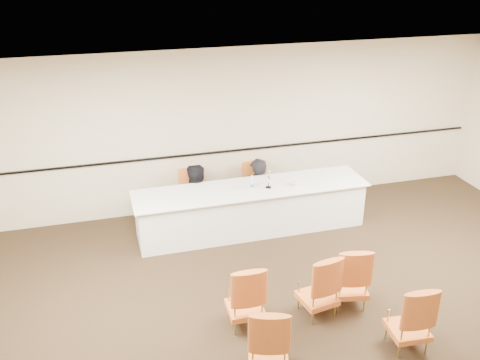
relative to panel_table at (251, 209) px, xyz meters
name	(u,v)px	position (x,y,z in m)	size (l,w,h in m)	color
floor	(313,337)	(-0.03, -2.90, -0.41)	(10.00, 10.00, 0.00)	black
ceiling	(330,114)	(-0.03, -2.90, 2.59)	(10.00, 10.00, 0.00)	white
wall_back	(233,129)	(-0.03, 1.10, 1.09)	(10.00, 0.04, 3.00)	beige
wall_rail	(234,151)	(-0.03, 1.06, 0.69)	(9.80, 0.04, 0.03)	black
panel_table	(251,209)	(0.00, 0.00, 0.00)	(4.05, 0.93, 0.81)	silver
panelist_main	(257,199)	(0.29, 0.59, -0.12)	(0.59, 0.38, 1.60)	black
panelist_main_chair	(257,189)	(0.29, 0.59, 0.07)	(0.50, 0.50, 0.95)	#DA4D27
panelist_second	(195,207)	(-0.89, 0.58, -0.14)	(0.80, 0.62, 1.65)	black
panelist_second_chair	(194,197)	(-0.89, 0.58, 0.07)	(0.50, 0.50, 0.95)	#DA4D27
papers	(279,184)	(0.51, 0.00, 0.41)	(0.30, 0.22, 0.00)	silver
microphone	(269,181)	(0.28, -0.08, 0.54)	(0.10, 0.19, 0.27)	black
water_bottle	(252,182)	(-0.01, -0.05, 0.53)	(0.08, 0.08, 0.25)	teal
drinking_glass	(250,186)	(-0.04, -0.03, 0.46)	(0.06, 0.06, 0.10)	silver
coffee_cup	(297,183)	(0.76, -0.15, 0.47)	(0.09, 0.09, 0.14)	silver
aud_chair_front_left	(245,294)	(-0.81, -2.41, 0.07)	(0.50, 0.50, 0.95)	#DA4D27
aud_chair_front_mid	(318,284)	(0.20, -2.46, 0.07)	(0.50, 0.50, 0.95)	#DA4D27
aud_chair_front_right	(350,275)	(0.71, -2.38, 0.07)	(0.50, 0.50, 0.95)	#DA4D27
aud_chair_back_left	(268,338)	(-0.78, -3.28, 0.07)	(0.50, 0.50, 0.95)	#DA4D27
aud_chair_back_right	(410,315)	(1.02, -3.36, 0.07)	(0.50, 0.50, 0.95)	#DA4D27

